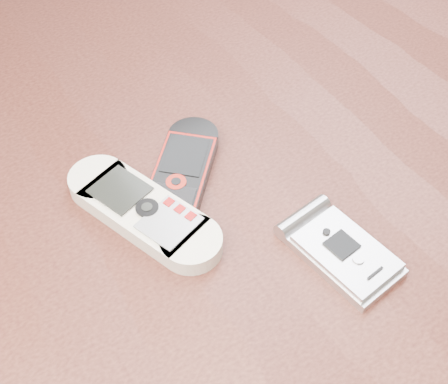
{
  "coord_description": "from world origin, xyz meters",
  "views": [
    {
      "loc": [
        -0.17,
        -0.28,
        1.15
      ],
      "look_at": [
        0.01,
        0.0,
        0.76
      ],
      "focal_mm": 50.0,
      "sensor_mm": 36.0,
      "label": 1
    }
  ],
  "objects": [
    {
      "name": "table",
      "position": [
        0.0,
        0.0,
        0.64
      ],
      "size": [
        1.2,
        0.8,
        0.75
      ],
      "color": "black",
      "rests_on": "ground"
    },
    {
      "name": "nokia_white",
      "position": [
        -0.06,
        0.02,
        0.76
      ],
      "size": [
        0.1,
        0.16,
        0.02
      ],
      "primitive_type": "cube",
      "rotation": [
        0.0,
        0.0,
        0.33
      ],
      "color": "silver",
      "rests_on": "table"
    },
    {
      "name": "motorola_razr",
      "position": [
        0.05,
        -0.1,
        0.76
      ],
      "size": [
        0.06,
        0.1,
        0.01
      ],
      "primitive_type": "cube",
      "rotation": [
        0.0,
        0.0,
        0.13
      ],
      "color": "#B4B3B8",
      "rests_on": "table"
    },
    {
      "name": "nokia_black_red",
      "position": [
        -0.02,
        0.03,
        0.76
      ],
      "size": [
        0.13,
        0.14,
        0.01
      ],
      "primitive_type": "cube",
      "rotation": [
        0.0,
        0.0,
        -0.76
      ],
      "color": "black",
      "rests_on": "table"
    }
  ]
}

